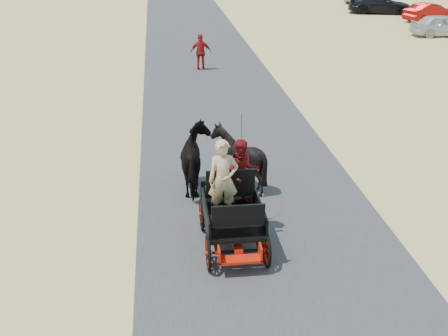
{
  "coord_description": "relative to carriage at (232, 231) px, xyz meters",
  "views": [
    {
      "loc": [
        -2.31,
        -10.98,
        6.76
      ],
      "look_at": [
        -0.84,
        1.44,
        1.2
      ],
      "focal_mm": 45.0,
      "sensor_mm": 36.0,
      "label": 1
    }
  ],
  "objects": [
    {
      "name": "ground",
      "position": [
        0.84,
        0.16,
        -0.36
      ],
      "size": [
        140.0,
        140.0,
        0.0
      ],
      "primitive_type": "plane",
      "color": "tan"
    },
    {
      "name": "passenger_woman",
      "position": [
        0.3,
        0.6,
        1.15
      ],
      "size": [
        0.77,
        0.6,
        1.58
      ],
      "primitive_type": "imported",
      "color": "#660C0F",
      "rests_on": "carriage"
    },
    {
      "name": "pedestrian",
      "position": [
        0.61,
        16.2,
        0.5
      ],
      "size": [
        1.04,
        0.49,
        1.73
      ],
      "primitive_type": "imported",
      "rotation": [
        0.0,
        0.0,
        3.07
      ],
      "color": "maroon",
      "rests_on": "ground"
    },
    {
      "name": "car_a",
      "position": [
        16.37,
        23.02,
        0.31
      ],
      "size": [
        4.0,
        1.78,
        1.34
      ],
      "primitive_type": "imported",
      "rotation": [
        0.0,
        0.0,
        1.52
      ],
      "color": "silver",
      "rests_on": "ground"
    },
    {
      "name": "horse_right",
      "position": [
        0.55,
        3.0,
        0.49
      ],
      "size": [
        1.37,
        1.54,
        1.7
      ],
      "primitive_type": "imported",
      "rotation": [
        0.0,
        0.0,
        3.14
      ],
      "color": "black",
      "rests_on": "ground"
    },
    {
      "name": "horse_left",
      "position": [
        -0.55,
        3.0,
        0.49
      ],
      "size": [
        0.91,
        2.01,
        1.7
      ],
      "primitive_type": "imported",
      "rotation": [
        0.0,
        0.0,
        3.14
      ],
      "color": "black",
      "rests_on": "ground"
    },
    {
      "name": "car_c",
      "position": [
        15.85,
        32.42,
        0.34
      ],
      "size": [
        5.13,
        3.07,
        1.39
      ],
      "primitive_type": "imported",
      "rotation": [
        0.0,
        0.0,
        1.32
      ],
      "color": "black",
      "rests_on": "ground"
    },
    {
      "name": "road",
      "position": [
        0.84,
        0.16,
        -0.35
      ],
      "size": [
        6.0,
        140.0,
        0.01
      ],
      "primitive_type": "cube",
      "color": "#38383A",
      "rests_on": "ground"
    },
    {
      "name": "car_b",
      "position": [
        18.03,
        28.44,
        0.28
      ],
      "size": [
        4.13,
        2.64,
        1.29
      ],
      "primitive_type": "imported",
      "rotation": [
        0.0,
        0.0,
        1.93
      ],
      "color": "maroon",
      "rests_on": "ground"
    },
    {
      "name": "driver_man",
      "position": [
        -0.2,
        0.05,
        1.26
      ],
      "size": [
        0.66,
        0.43,
        1.8
      ],
      "primitive_type": "imported",
      "color": "tan",
      "rests_on": "carriage"
    },
    {
      "name": "carriage",
      "position": [
        0.0,
        0.0,
        0.0
      ],
      "size": [
        1.3,
        2.4,
        0.72
      ],
      "primitive_type": null,
      "color": "black",
      "rests_on": "ground"
    }
  ]
}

